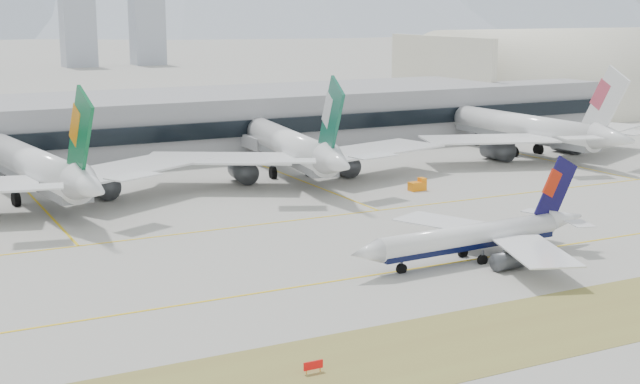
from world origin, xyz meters
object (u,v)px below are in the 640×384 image
taxiing_airliner (477,237)px  hangar (543,114)px  widebody_cathay (293,149)px  terminal (129,126)px  widebody_china_air (530,130)px  widebody_eva (38,170)px

taxiing_airliner → hangar: hangar is taller
taxiing_airliner → widebody_cathay: widebody_cathay is taller
hangar → terminal: bearing=-172.6°
widebody_china_air → terminal: 102.71m
widebody_eva → widebody_cathay: size_ratio=1.01×
widebody_china_air → terminal: bearing=59.3°
terminal → hangar: hangar is taller
widebody_china_air → hangar: (64.08, 68.77, -6.44)m
taxiing_airliner → hangar: size_ratio=0.48×
widebody_eva → widebody_cathay: (54.88, 1.88, -0.07)m
widebody_eva → terminal: widebody_eva is taller
widebody_china_air → widebody_cathay: bearing=87.3°
widebody_cathay → widebody_china_air: 66.86m
taxiing_airliner → terminal: (-20.12, 120.05, 3.94)m
widebody_cathay → terminal: size_ratio=0.25×
taxiing_airliner → hangar: 194.29m
taxiing_airliner → widebody_eva: (-51.38, 69.85, 3.11)m
widebody_eva → hangar: bearing=-76.5°
taxiing_airliner → widebody_eva: bearing=-56.4°
taxiing_airliner → widebody_china_air: size_ratio=0.63×
widebody_cathay → taxiing_airliner: bearing=-175.5°
hangar → widebody_eva: bearing=-159.3°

